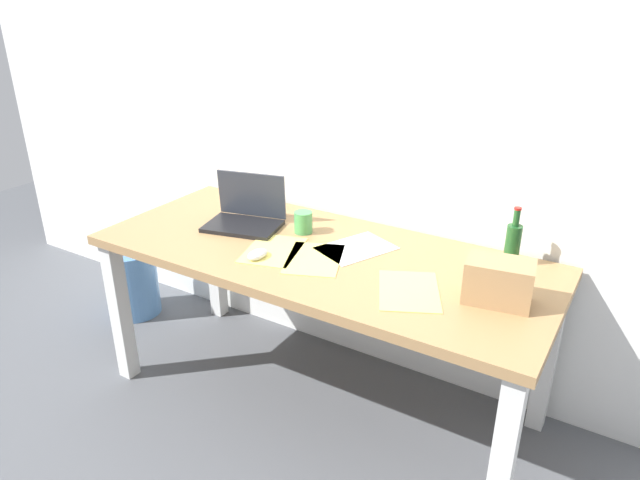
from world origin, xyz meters
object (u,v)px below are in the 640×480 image
(desk, at_px, (320,271))
(water_cooler_jug, at_px, (133,281))
(cardboard_box, at_px, (499,282))
(beer_bottle, at_px, (513,243))
(computer_mouse, at_px, (257,254))
(laptop_left, at_px, (246,215))
(coffee_mug, at_px, (303,222))

(desk, relative_size, water_cooler_jug, 4.31)
(desk, xyz_separation_m, cardboard_box, (0.73, -0.03, 0.17))
(cardboard_box, distance_m, water_cooler_jug, 2.13)
(beer_bottle, relative_size, computer_mouse, 2.35)
(laptop_left, height_order, cardboard_box, laptop_left)
(computer_mouse, distance_m, cardboard_box, 0.92)
(computer_mouse, height_order, cardboard_box, cardboard_box)
(coffee_mug, bearing_deg, computer_mouse, -92.38)
(cardboard_box, bearing_deg, water_cooler_jug, 176.56)
(desk, bearing_deg, coffee_mug, 141.88)
(laptop_left, distance_m, water_cooler_jug, 1.06)
(computer_mouse, bearing_deg, beer_bottle, 28.11)
(laptop_left, bearing_deg, water_cooler_jug, 178.01)
(cardboard_box, bearing_deg, coffee_mug, 170.04)
(beer_bottle, distance_m, coffee_mug, 0.87)
(desk, height_order, cardboard_box, cardboard_box)
(coffee_mug, bearing_deg, cardboard_box, -9.96)
(laptop_left, height_order, water_cooler_jug, laptop_left)
(cardboard_box, distance_m, coffee_mug, 0.91)
(desk, xyz_separation_m, computer_mouse, (-0.18, -0.19, 0.11))
(laptop_left, relative_size, water_cooler_jug, 0.84)
(beer_bottle, bearing_deg, water_cooler_jug, -174.54)
(laptop_left, bearing_deg, beer_bottle, 11.15)
(desk, relative_size, laptop_left, 5.11)
(cardboard_box, relative_size, water_cooler_jug, 0.51)
(desk, xyz_separation_m, water_cooler_jug, (-1.30, 0.09, -0.46))
(beer_bottle, distance_m, water_cooler_jug, 2.10)
(computer_mouse, bearing_deg, desk, 45.94)
(laptop_left, xyz_separation_m, computer_mouse, (0.25, -0.25, -0.03))
(cardboard_box, bearing_deg, beer_bottle, 96.42)
(computer_mouse, relative_size, cardboard_box, 0.45)
(desk, distance_m, laptop_left, 0.46)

